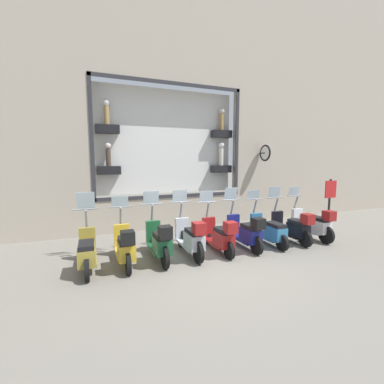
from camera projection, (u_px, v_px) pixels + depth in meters
ground_plane at (214, 262)px, 6.16m from camera, size 120.00×120.00×0.00m
building_facade at (170, 77)px, 8.87m from camera, size 1.24×36.00×10.41m
scooter_white_0 at (313, 224)px, 7.94m from camera, size 1.80×0.61×1.55m
scooter_black_1 at (293, 227)px, 7.65m from camera, size 1.79×0.61×1.60m
scooter_teal_2 at (269, 231)px, 7.42m from camera, size 1.79×0.61×1.52m
scooter_navy_3 at (246, 232)px, 7.07m from camera, size 1.80×0.60×1.62m
scooter_red_4 at (220, 236)px, 6.77m from camera, size 1.79×0.60×1.55m
scooter_silver_5 at (191, 238)px, 6.49m from camera, size 1.81×0.60×1.62m
scooter_green_6 at (160, 242)px, 6.19m from camera, size 1.81×0.60×1.62m
scooter_yellow_7 at (125, 246)px, 5.89m from camera, size 1.80×0.61×1.53m
scooter_olive_8 at (87, 252)px, 5.67m from camera, size 1.79×0.61×1.66m
shop_sign_post at (329, 205)px, 8.23m from camera, size 0.36×0.45×1.85m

